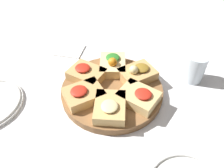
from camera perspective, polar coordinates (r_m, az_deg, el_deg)
ground_plane at (r=0.69m, az=-0.00°, el=-2.42°), size 3.00×3.00×0.00m
serving_board at (r=0.68m, az=-0.00°, el=-1.70°), size 0.31×0.31×0.02m
focaccia_slice_0 at (r=0.64m, az=-7.46°, el=-2.66°), size 0.13×0.14×0.04m
focaccia_slice_1 at (r=0.60m, az=-0.56°, el=-6.10°), size 0.12×0.13×0.04m
focaccia_slice_2 at (r=0.63m, az=7.00°, el=-3.30°), size 0.12×0.09×0.04m
focaccia_slice_3 at (r=0.70m, az=6.64°, el=2.75°), size 0.13×0.14×0.05m
focaccia_slice_4 at (r=0.73m, az=0.16°, el=5.21°), size 0.12×0.13×0.05m
focaccia_slice_5 at (r=0.70m, az=-6.62°, el=2.78°), size 0.11×0.09×0.04m
water_glass at (r=0.76m, az=20.81°, el=3.95°), size 0.07×0.07×0.09m
napkin_stack at (r=0.88m, az=-11.06°, el=8.80°), size 0.13×0.12×0.01m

